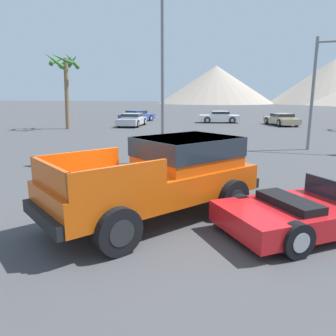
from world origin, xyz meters
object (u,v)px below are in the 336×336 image
at_px(parked_car_tan, 281,119).
at_px(parked_car_silver, 132,120).
at_px(orange_pickup_truck, 166,173).
at_px(parked_car_blue, 137,116).
at_px(parked_car_white, 219,117).
at_px(red_convertible_car, 314,211).
at_px(street_lamp_post, 163,42).
at_px(palm_tree_tall, 64,72).

distance_m(parked_car_tan, parked_car_silver, 14.24).
bearing_deg(orange_pickup_truck, parked_car_blue, 148.18).
xyz_separation_m(parked_car_blue, parked_car_white, (8.96, 0.95, 0.01)).
xyz_separation_m(parked_car_blue, parked_car_silver, (1.84, -5.48, -0.00)).
distance_m(parked_car_tan, parked_car_blue, 15.12).
xyz_separation_m(red_convertible_car, parked_car_white, (-6.37, 27.57, 0.22)).
bearing_deg(parked_car_tan, orange_pickup_truck, -121.11).
bearing_deg(parked_car_white, street_lamp_post, 168.57).
height_order(parked_car_tan, street_lamp_post, street_lamp_post).
distance_m(parked_car_silver, parked_car_white, 9.59).
bearing_deg(orange_pickup_truck, street_lamp_post, 143.15).
height_order(red_convertible_car, parked_car_blue, parked_car_blue).
bearing_deg(street_lamp_post, red_convertible_car, -47.58).
xyz_separation_m(orange_pickup_truck, red_convertible_car, (3.19, 0.17, -0.64)).
bearing_deg(parked_car_silver, orange_pickup_truck, 106.96).
relative_size(red_convertible_car, parked_car_blue, 0.89).
distance_m(red_convertible_car, parked_car_blue, 30.72).
bearing_deg(parked_car_white, palm_tree_tall, 118.67).
height_order(parked_car_silver, palm_tree_tall, palm_tree_tall).
distance_m(street_lamp_post, palm_tree_tall, 16.75).
relative_size(orange_pickup_truck, street_lamp_post, 0.65).
bearing_deg(red_convertible_car, parked_car_white, 153.80).
bearing_deg(street_lamp_post, parked_car_blue, 115.74).
bearing_deg(parked_car_white, parked_car_silver, 117.77).
distance_m(parked_car_blue, parked_car_white, 9.01).
xyz_separation_m(parked_car_white, street_lamp_post, (1.09, -21.79, 4.21)).
bearing_deg(street_lamp_post, parked_car_tan, 76.12).
height_order(orange_pickup_truck, red_convertible_car, orange_pickup_truck).
height_order(red_convertible_car, parked_car_white, parked_car_white).
distance_m(red_convertible_car, parked_car_white, 28.29).
bearing_deg(parked_car_white, orange_pickup_truck, 172.24).
distance_m(parked_car_silver, street_lamp_post, 17.93).
xyz_separation_m(red_convertible_car, parked_car_tan, (-0.21, 26.27, 0.19)).
xyz_separation_m(parked_car_white, palm_tree_tall, (-11.32, -10.54, 4.09)).
distance_m(red_convertible_car, parked_car_silver, 25.08).
bearing_deg(red_convertible_car, parked_car_tan, 141.25).
relative_size(parked_car_blue, street_lamp_post, 0.59).
relative_size(parked_car_silver, parked_car_white, 1.03).
distance_m(orange_pickup_truck, parked_car_blue, 29.42).
xyz_separation_m(street_lamp_post, palm_tree_tall, (-12.41, 11.25, -0.11)).
bearing_deg(parked_car_blue, red_convertible_car, -45.48).
relative_size(red_convertible_car, parked_car_silver, 0.93).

